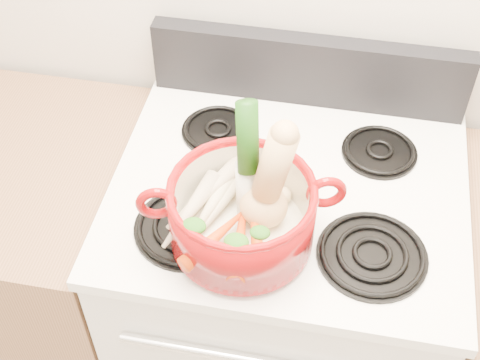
% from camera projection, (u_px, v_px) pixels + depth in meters
% --- Properties ---
extents(stove_body, '(0.76, 0.65, 0.92)m').
position_uv_depth(stove_body, '(279.00, 306.00, 1.83)').
color(stove_body, silver).
rests_on(stove_body, floor).
extents(cooktop, '(0.78, 0.67, 0.03)m').
position_uv_depth(cooktop, '(289.00, 190.00, 1.48)').
color(cooktop, white).
rests_on(cooktop, stove_body).
extents(control_backsplash, '(0.76, 0.05, 0.18)m').
position_uv_depth(control_backsplash, '(308.00, 70.00, 1.61)').
color(control_backsplash, black).
rests_on(control_backsplash, cooktop).
extents(burner_front_left, '(0.22, 0.22, 0.02)m').
position_uv_depth(burner_front_left, '(188.00, 226.00, 1.38)').
color(burner_front_left, black).
rests_on(burner_front_left, cooktop).
extents(burner_front_right, '(0.22, 0.22, 0.02)m').
position_uv_depth(burner_front_right, '(372.00, 254.00, 1.33)').
color(burner_front_right, black).
rests_on(burner_front_right, cooktop).
extents(burner_back_left, '(0.17, 0.17, 0.02)m').
position_uv_depth(burner_back_left, '(218.00, 129.00, 1.58)').
color(burner_back_left, black).
rests_on(burner_back_left, cooktop).
extents(burner_back_right, '(0.17, 0.17, 0.02)m').
position_uv_depth(burner_back_right, '(380.00, 151.00, 1.53)').
color(burner_back_right, black).
rests_on(burner_back_right, cooktop).
extents(dutch_oven, '(0.35, 0.35, 0.14)m').
position_uv_depth(dutch_oven, '(242.00, 214.00, 1.30)').
color(dutch_oven, maroon).
rests_on(dutch_oven, burner_front_left).
extents(pot_handle_left, '(0.08, 0.04, 0.08)m').
position_uv_depth(pot_handle_left, '(156.00, 203.00, 1.26)').
color(pot_handle_left, maroon).
rests_on(pot_handle_left, dutch_oven).
extents(pot_handle_right, '(0.08, 0.04, 0.08)m').
position_uv_depth(pot_handle_right, '(326.00, 192.00, 1.27)').
color(pot_handle_right, maroon).
rests_on(pot_handle_right, dutch_oven).
extents(squash, '(0.15, 0.11, 0.26)m').
position_uv_depth(squash, '(265.00, 178.00, 1.26)').
color(squash, tan).
rests_on(squash, dutch_oven).
extents(leek, '(0.07, 0.11, 0.28)m').
position_uv_depth(leek, '(246.00, 163.00, 1.26)').
color(leek, beige).
rests_on(leek, dutch_oven).
extents(ginger, '(0.08, 0.06, 0.04)m').
position_uv_depth(ginger, '(269.00, 196.00, 1.36)').
color(ginger, tan).
rests_on(ginger, dutch_oven).
extents(parsnip_0, '(0.15, 0.22, 0.06)m').
position_uv_depth(parsnip_0, '(216.00, 196.00, 1.36)').
color(parsnip_0, beige).
rests_on(parsnip_0, dutch_oven).
extents(parsnip_1, '(0.10, 0.18, 0.05)m').
position_uv_depth(parsnip_1, '(215.00, 209.00, 1.33)').
color(parsnip_1, beige).
rests_on(parsnip_1, dutch_oven).
extents(parsnip_2, '(0.09, 0.19, 0.06)m').
position_uv_depth(parsnip_2, '(213.00, 201.00, 1.33)').
color(parsnip_2, beige).
rests_on(parsnip_2, dutch_oven).
extents(parsnip_3, '(0.10, 0.19, 0.06)m').
position_uv_depth(parsnip_3, '(190.00, 209.00, 1.31)').
color(parsnip_3, beige).
rests_on(parsnip_3, dutch_oven).
extents(parsnip_4, '(0.16, 0.22, 0.07)m').
position_uv_depth(parsnip_4, '(209.00, 190.00, 1.34)').
color(parsnip_4, beige).
rests_on(parsnip_4, dutch_oven).
extents(carrot_0, '(0.05, 0.18, 0.05)m').
position_uv_depth(carrot_0, '(240.00, 243.00, 1.28)').
color(carrot_0, '#C74309').
rests_on(carrot_0, dutch_oven).
extents(carrot_1, '(0.12, 0.16, 0.05)m').
position_uv_depth(carrot_1, '(214.00, 240.00, 1.28)').
color(carrot_1, '#C8390A').
rests_on(carrot_1, dutch_oven).
extents(carrot_2, '(0.07, 0.16, 0.04)m').
position_uv_depth(carrot_2, '(255.00, 229.00, 1.29)').
color(carrot_2, '#C03F09').
rests_on(carrot_2, dutch_oven).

